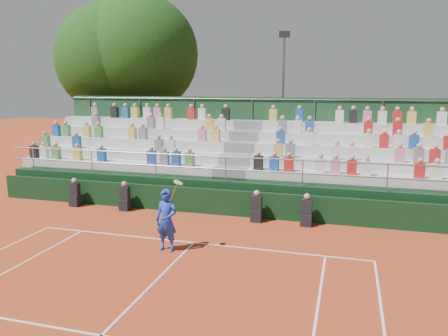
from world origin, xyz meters
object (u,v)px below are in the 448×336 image
(tree_west, at_px, (113,60))
(tree_east, at_px, (140,54))
(tennis_player, at_px, (167,220))
(floodlight_mast, at_px, (283,90))

(tree_west, distance_m, tree_east, 1.74)
(tennis_player, distance_m, tree_west, 16.76)
(tree_east, relative_size, floodlight_mast, 1.29)
(tree_west, bearing_deg, tree_east, 8.75)
(tree_east, distance_m, floodlight_mast, 8.97)
(floodlight_mast, bearing_deg, tree_east, -170.50)
(tennis_player, height_order, tree_west, tree_west)
(tree_east, bearing_deg, tennis_player, -61.01)
(tennis_player, distance_m, tree_east, 16.23)
(tennis_player, distance_m, floodlight_mast, 15.20)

